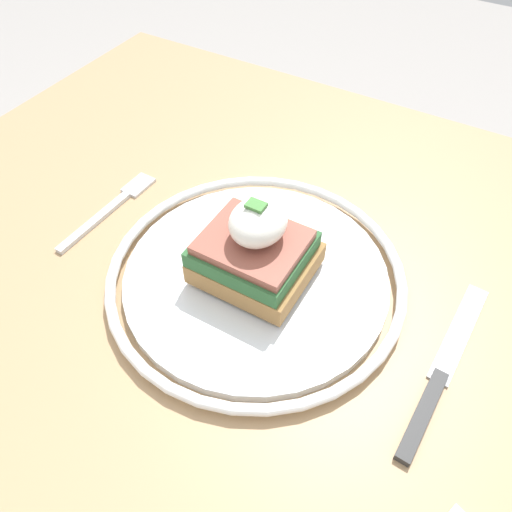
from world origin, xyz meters
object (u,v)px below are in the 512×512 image
at_px(knife, 439,377).
at_px(fork, 112,207).
at_px(sandwich, 255,249).
at_px(plate, 256,275).

bearing_deg(knife, fork, 176.39).
height_order(sandwich, knife, sandwich).
xyz_separation_m(sandwich, knife, (0.18, -0.01, -0.04)).
xyz_separation_m(fork, knife, (0.37, -0.02, 0.00)).
xyz_separation_m(plate, knife, (0.18, -0.01, -0.01)).
bearing_deg(sandwich, plate, 60.41).
height_order(fork, knife, knife).
relative_size(plate, sandwich, 2.84).
distance_m(plate, fork, 0.19).
xyz_separation_m(sandwich, fork, (-0.19, 0.01, -0.04)).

